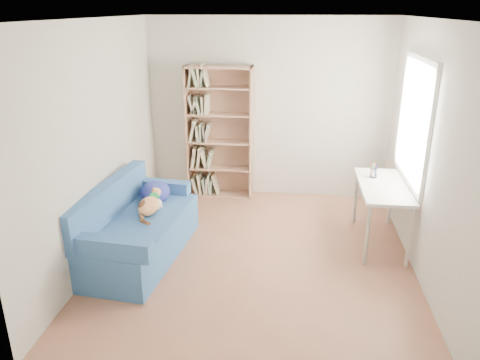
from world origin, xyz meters
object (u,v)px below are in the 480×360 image
at_px(sofa, 137,229).
at_px(bookshelf, 220,138).
at_px(pen_cup, 373,172).
at_px(desk, 383,191).

xyz_separation_m(sofa, bookshelf, (0.66, 1.95, 0.56)).
bearing_deg(sofa, bookshelf, 77.49).
distance_m(sofa, pen_cup, 2.90).
bearing_deg(desk, bookshelf, 148.68).
distance_m(bookshelf, desk, 2.53).
relative_size(bookshelf, pen_cup, 10.83).
bearing_deg(bookshelf, sofa, -108.58).
height_order(bookshelf, desk, bookshelf).
distance_m(desk, pen_cup, 0.31).
height_order(sofa, bookshelf, bookshelf).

